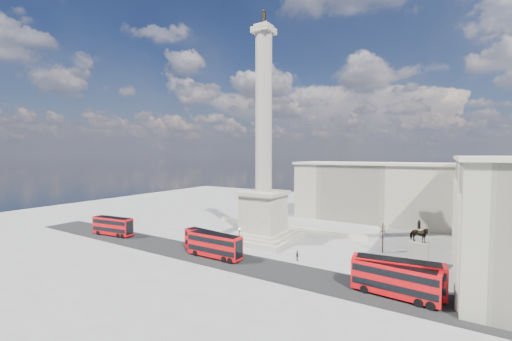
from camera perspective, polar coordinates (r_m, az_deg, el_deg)
The scene contains 18 objects.
ground at distance 67.08m, azimuth -0.83°, elevation -13.41°, with size 180.00×180.00×0.00m, color gray.
asphalt_road at distance 56.50m, azimuth -2.03°, elevation -16.57°, with size 120.00×9.00×0.01m, color black.
nelsons_column at distance 68.91m, azimuth 1.39°, elevation -2.03°, with size 14.00×14.00×49.85m.
balustrade_wall at distance 80.46m, azimuth 5.39°, elevation -10.25°, with size 40.00×0.60×1.10m, color beige.
building_northeast at distance 96.03m, azimuth 22.74°, elevation -3.62°, with size 51.00×17.00×16.60m.
red_bus_a at distance 59.24m, azimuth -7.50°, elevation -13.31°, with size 10.95×2.63×4.44m.
red_bus_b at distance 62.10m, azimuth -8.85°, elevation -12.65°, with size 10.67×3.70×4.24m.
red_bus_c at distance 47.42m, azimuth 24.00°, elevation -17.73°, with size 11.07×3.37×4.42m.
red_bus_d at distance 48.56m, azimuth 24.39°, elevation -17.06°, with size 11.82×3.93×4.70m.
red_bus_e at distance 81.31m, azimuth -24.57°, elevation -9.15°, with size 10.76×3.78×4.27m.
victorian_lamp at distance 58.03m, azimuth -3.04°, elevation -12.58°, with size 0.49×0.49×5.69m.
equestrian_statue at distance 60.62m, azimuth 27.42°, elevation -12.81°, with size 3.81×2.86×7.98m.
bare_tree_near at distance 56.96m, azimuth 34.09°, elevation -11.02°, with size 1.63×1.63×7.12m.
bare_tree_mid at distance 65.65m, azimuth 22.06°, elevation -9.73°, with size 1.58×1.58×6.00m.
bare_tree_far at distance 65.40m, azimuth 33.63°, elevation -9.39°, with size 1.70×1.70×6.93m.
pedestrian_walking at distance 52.06m, azimuth 19.68°, elevation -17.54°, with size 0.58×0.38×1.60m, color black.
pedestrian_standing at distance 53.51m, azimuth 21.04°, elevation -16.90°, with size 0.85×0.66×1.75m, color black.
pedestrian_crossing at distance 58.17m, azimuth 7.52°, elevation -15.10°, with size 1.04×0.43×1.77m, color black.
Camera 1 is at (34.52, -54.35, 18.82)m, focal length 22.00 mm.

